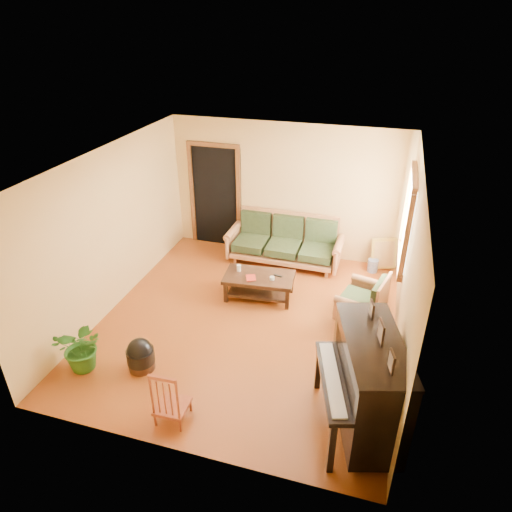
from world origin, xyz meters
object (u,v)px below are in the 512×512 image
(potted_plant, at_px, (82,347))
(red_chair, at_px, (171,394))
(armchair, at_px, (361,297))
(footstool, at_px, (141,358))
(coffee_table, at_px, (259,286))
(ceramic_crock, at_px, (373,266))
(sofa, at_px, (284,241))
(piano, at_px, (368,385))

(potted_plant, bearing_deg, red_chair, -16.75)
(armchair, xyz_separation_m, footstool, (-2.76, -2.05, -0.22))
(coffee_table, relative_size, ceramic_crock, 4.80)
(footstool, height_order, potted_plant, potted_plant)
(sofa, bearing_deg, footstool, -108.20)
(piano, bearing_deg, coffee_table, 114.29)
(red_chair, bearing_deg, sofa, 82.92)
(piano, relative_size, red_chair, 1.80)
(ceramic_crock, distance_m, potted_plant, 5.25)
(potted_plant, bearing_deg, ceramic_crock, 46.65)
(sofa, bearing_deg, armchair, -41.13)
(red_chair, height_order, ceramic_crock, red_chair)
(sofa, distance_m, piano, 4.03)
(sofa, relative_size, potted_plant, 2.96)
(piano, relative_size, ceramic_crock, 5.89)
(coffee_table, distance_m, ceramic_crock, 2.32)
(footstool, bearing_deg, potted_plant, -163.91)
(red_chair, distance_m, ceramic_crock, 4.76)
(sofa, height_order, red_chair, sofa)
(sofa, distance_m, potted_plant, 4.14)
(coffee_table, distance_m, red_chair, 2.85)
(footstool, xyz_separation_m, red_chair, (0.80, -0.68, 0.22))
(potted_plant, bearing_deg, piano, 1.27)
(armchair, height_order, red_chair, armchair)
(coffee_table, bearing_deg, red_chair, -95.14)
(armchair, bearing_deg, potted_plant, -132.87)
(red_chair, distance_m, potted_plant, 1.61)
(footstool, bearing_deg, red_chair, -40.18)
(piano, xyz_separation_m, ceramic_crock, (-0.14, 3.73, -0.51))
(sofa, bearing_deg, coffee_table, -94.72)
(footstool, bearing_deg, armchair, 36.52)
(coffee_table, xyz_separation_m, piano, (1.94, -2.29, 0.42))
(coffee_table, height_order, piano, piano)
(sofa, xyz_separation_m, armchair, (1.59, -1.41, -0.06))
(ceramic_crock, bearing_deg, footstool, -128.48)
(red_chair, height_order, potted_plant, red_chair)
(red_chair, xyz_separation_m, potted_plant, (-1.54, 0.46, -0.03))
(sofa, distance_m, ceramic_crock, 1.73)
(footstool, distance_m, potted_plant, 0.79)
(sofa, bearing_deg, ceramic_crock, 5.47)
(sofa, xyz_separation_m, red_chair, (-0.38, -4.14, -0.06))
(armchair, relative_size, potted_plant, 1.10)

